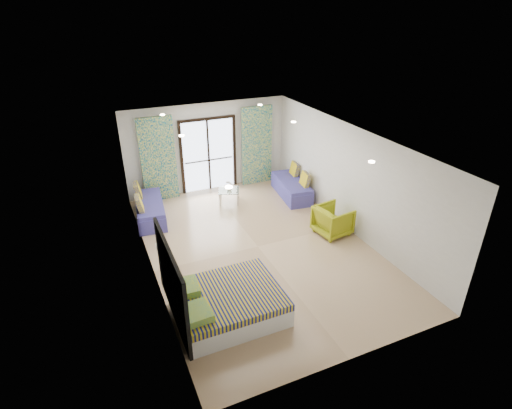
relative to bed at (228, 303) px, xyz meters
name	(u,v)px	position (x,y,z in m)	size (l,w,h in m)	color
floor	(258,246)	(1.48, 1.94, -0.28)	(5.00, 7.50, 0.01)	#A0815F
ceiling	(258,139)	(1.48, 1.94, 2.42)	(5.00, 7.50, 0.01)	silver
wall_back	(208,147)	(1.48, 5.69, 1.07)	(5.00, 0.01, 2.70)	silver
wall_front	(359,295)	(1.48, -1.81, 1.07)	(5.00, 0.01, 2.70)	silver
wall_left	(147,218)	(-1.02, 1.94, 1.07)	(0.01, 7.50, 2.70)	silver
wall_right	(349,179)	(3.98, 1.94, 1.07)	(0.01, 7.50, 2.70)	silver
balcony_door	(208,151)	(1.48, 5.66, 0.98)	(1.76, 0.08, 2.28)	black
balcony_rail	(209,160)	(1.48, 5.67, 0.67)	(1.52, 0.03, 0.04)	#595451
curtain_left	(158,160)	(-0.07, 5.51, 0.97)	(1.00, 0.10, 2.50)	silver
curtain_right	(257,146)	(3.03, 5.51, 0.97)	(1.00, 0.10, 2.50)	silver
downlight_a	(229,187)	(0.08, -0.06, 2.39)	(0.12, 0.12, 0.02)	#FFE0B2
downlight_b	(372,162)	(2.88, -0.06, 2.39)	(0.12, 0.12, 0.02)	#FFE0B2
downlight_c	(182,136)	(0.08, 2.94, 2.39)	(0.12, 0.12, 0.02)	#FFE0B2
downlight_d	(294,122)	(2.88, 2.94, 2.39)	(0.12, 0.12, 0.02)	#FFE0B2
downlight_e	(162,115)	(0.08, 4.94, 2.39)	(0.12, 0.12, 0.02)	#FFE0B2
downlight_f	(260,105)	(2.88, 4.94, 2.39)	(0.12, 0.12, 0.02)	#FFE0B2
headboard	(172,284)	(-0.98, 0.00, 0.77)	(0.06, 2.10, 1.50)	black
switch_plate	(156,247)	(-0.99, 1.25, 0.77)	(0.02, 0.10, 0.10)	silver
bed	(228,303)	(0.00, 0.00, 0.00)	(1.93, 1.57, 0.67)	silver
daybed_left	(149,209)	(-0.64, 4.42, 0.00)	(0.91, 1.89, 0.90)	#3F3A8C
daybed_right	(292,187)	(3.59, 4.15, 0.00)	(0.93, 1.88, 0.89)	#3F3A8C
coffee_table	(229,191)	(1.69, 4.51, 0.07)	(0.77, 0.77, 0.68)	silver
vase	(229,187)	(1.70, 4.49, 0.19)	(0.16, 0.17, 0.16)	white
armchair	(333,219)	(3.47, 1.75, 0.13)	(0.80, 0.75, 0.82)	#989F14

